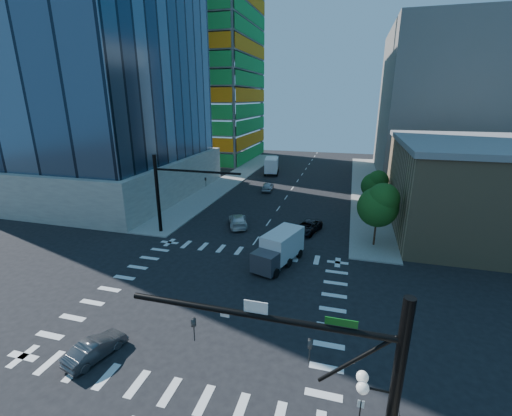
% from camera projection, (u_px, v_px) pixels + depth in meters
% --- Properties ---
extents(ground, '(160.00, 160.00, 0.00)m').
position_uv_depth(ground, '(215.00, 299.00, 26.91)').
color(ground, black).
rests_on(ground, ground).
extents(road_markings, '(20.00, 20.00, 0.01)m').
position_uv_depth(road_markings, '(215.00, 299.00, 26.91)').
color(road_markings, silver).
rests_on(road_markings, ground).
extents(sidewalk_ne, '(5.00, 60.00, 0.15)m').
position_uv_depth(sidewalk_ne, '(366.00, 187.00, 60.41)').
color(sidewalk_ne, gray).
rests_on(sidewalk_ne, ground).
extents(sidewalk_nw, '(5.00, 60.00, 0.15)m').
position_uv_depth(sidewalk_nw, '(233.00, 179.00, 66.76)').
color(sidewalk_nw, gray).
rests_on(sidewalk_nw, ground).
extents(construction_building, '(25.16, 34.50, 70.60)m').
position_uv_depth(construction_building, '(202.00, 57.00, 83.14)').
color(construction_building, gray).
rests_on(construction_building, ground).
extents(commercial_building, '(20.50, 22.50, 10.60)m').
position_uv_depth(commercial_building, '(489.00, 188.00, 39.12)').
color(commercial_building, '#9C805A').
rests_on(commercial_building, ground).
extents(bg_building_ne, '(24.00, 30.00, 28.00)m').
position_uv_depth(bg_building_ne, '(449.00, 104.00, 66.23)').
color(bg_building_ne, slate).
rests_on(bg_building_ne, ground).
extents(signal_mast_se, '(10.51, 2.48, 9.00)m').
position_uv_depth(signal_mast_se, '(367.00, 396.00, 12.14)').
color(signal_mast_se, black).
rests_on(signal_mast_se, sidewalk_se).
extents(signal_mast_nw, '(10.20, 0.40, 9.00)m').
position_uv_depth(signal_mast_nw, '(169.00, 188.00, 38.31)').
color(signal_mast_nw, black).
rests_on(signal_mast_nw, sidewalk_nw).
extents(tree_south, '(4.16, 4.16, 6.82)m').
position_uv_depth(tree_south, '(379.00, 204.00, 35.03)').
color(tree_south, '#382316').
rests_on(tree_south, sidewalk_ne).
extents(tree_north, '(3.54, 3.52, 5.78)m').
position_uv_depth(tree_north, '(375.00, 184.00, 46.17)').
color(tree_north, '#382316').
rests_on(tree_north, sidewalk_ne).
extents(no_parking_sign, '(0.30, 0.06, 2.20)m').
position_uv_depth(no_parking_sign, '(360.00, 415.00, 15.52)').
color(no_parking_sign, black).
rests_on(no_parking_sign, ground).
extents(car_nb_far, '(3.46, 5.17, 1.32)m').
position_uv_depth(car_nb_far, '(307.00, 227.00, 40.11)').
color(car_nb_far, black).
rests_on(car_nb_far, ground).
extents(car_sb_near, '(3.80, 5.44, 1.46)m').
position_uv_depth(car_sb_near, '(238.00, 220.00, 42.05)').
color(car_sb_near, silver).
rests_on(car_sb_near, ground).
extents(car_sb_mid, '(2.09, 4.42, 1.46)m').
position_uv_depth(car_sb_mid, '(268.00, 187.00, 58.15)').
color(car_sb_mid, '#B2B4BA').
rests_on(car_sb_mid, ground).
extents(car_sb_cross, '(2.26, 4.00, 1.25)m').
position_uv_depth(car_sb_cross, '(96.00, 348.00, 20.71)').
color(car_sb_cross, '#45464A').
rests_on(car_sb_cross, ground).
extents(box_truck_near, '(4.12, 6.32, 3.06)m').
position_uv_depth(box_truck_near, '(277.00, 252.00, 32.03)').
color(box_truck_near, black).
rests_on(box_truck_near, ground).
extents(box_truck_far, '(3.73, 6.80, 3.38)m').
position_uv_depth(box_truck_far, '(272.00, 166.00, 71.36)').
color(box_truck_far, black).
rests_on(box_truck_far, ground).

